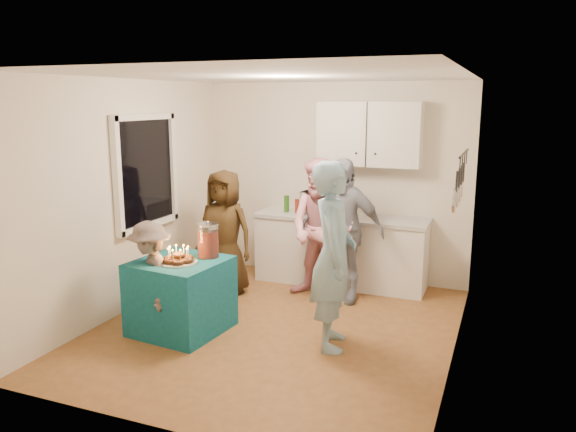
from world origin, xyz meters
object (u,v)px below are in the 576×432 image
at_px(man_birthday, 333,256).
at_px(woman_back_center, 322,230).
at_px(party_table, 181,296).
at_px(woman_back_right, 342,230).
at_px(microwave, 323,203).
at_px(woman_back_left, 225,233).
at_px(counter, 341,252).
at_px(punch_jar, 208,241).
at_px(child_near_left, 151,279).

distance_m(man_birthday, woman_back_center, 1.36).
xyz_separation_m(party_table, woman_back_right, (1.27, 1.52, 0.48)).
relative_size(microwave, woman_back_left, 0.35).
relative_size(counter, man_birthday, 1.21).
distance_m(counter, man_birthday, 1.98).
bearing_deg(woman_back_right, woman_back_center, -172.83).
distance_m(counter, party_table, 2.37).
height_order(microwave, woman_back_left, woman_back_left).
height_order(counter, party_table, counter).
bearing_deg(woman_back_center, woman_back_left, -158.53).
relative_size(counter, woman_back_center, 1.29).
height_order(punch_jar, child_near_left, child_near_left).
height_order(party_table, woman_back_left, woman_back_left).
distance_m(counter, microwave, 0.67).
bearing_deg(child_near_left, man_birthday, 53.07).
bearing_deg(man_birthday, counter, -2.11).
height_order(microwave, woman_back_center, woman_back_center).
xyz_separation_m(counter, child_near_left, (-1.33, -2.28, 0.16)).
xyz_separation_m(counter, party_table, (-1.10, -2.09, -0.05)).
relative_size(woman_back_left, woman_back_center, 0.91).
height_order(counter, woman_back_center, woman_back_center).
height_order(woman_back_left, woman_back_right, woman_back_right).
height_order(man_birthday, woman_back_left, man_birthday).
bearing_deg(counter, woman_back_center, -95.54).
bearing_deg(man_birthday, woman_back_right, -3.38).
bearing_deg(woman_back_center, child_near_left, -119.05).
relative_size(counter, microwave, 4.12).
height_order(man_birthday, woman_back_right, man_birthday).
distance_m(woman_back_left, woman_back_right, 1.43).
bearing_deg(microwave, child_near_left, -104.36).
relative_size(counter, party_table, 2.59).
xyz_separation_m(man_birthday, woman_back_right, (-0.29, 1.29, -0.05)).
relative_size(microwave, woman_back_right, 0.31).
xyz_separation_m(counter, woman_back_center, (-0.06, -0.61, 0.42)).
distance_m(microwave, punch_jar, 1.98).
height_order(woman_back_center, woman_back_right, woman_back_right).
bearing_deg(man_birthday, party_table, 82.11).
height_order(microwave, man_birthday, man_birthday).
relative_size(punch_jar, child_near_left, 0.29).
relative_size(microwave, punch_jar, 1.57).
height_order(party_table, woman_back_center, woman_back_center).
bearing_deg(party_table, man_birthday, 8.36).
relative_size(woman_back_left, child_near_left, 1.30).
xyz_separation_m(microwave, man_birthday, (0.72, -1.86, -0.15)).
xyz_separation_m(party_table, woman_back_left, (-0.12, 1.21, 0.39)).
xyz_separation_m(microwave, party_table, (-0.85, -2.09, -0.68)).
xyz_separation_m(counter, punch_jar, (-0.89, -1.87, 0.50)).
relative_size(party_table, man_birthday, 0.47).
bearing_deg(woman_back_left, child_near_left, -92.92).
relative_size(woman_back_center, woman_back_right, 0.99).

